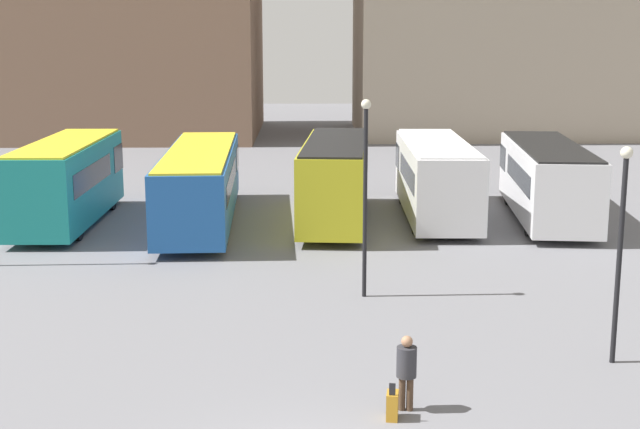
# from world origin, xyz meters

# --- Properties ---
(bus_0) EXTENTS (2.54, 9.29, 3.30)m
(bus_0) POSITION_xyz_m (-9.59, 21.02, 1.78)
(bus_0) COLOR #19847F
(bus_0) RESTS_ON ground_plane
(bus_1) EXTENTS (3.05, 12.34, 2.96)m
(bus_1) POSITION_xyz_m (-4.37, 21.10, 1.63)
(bus_1) COLOR #1E56A3
(bus_1) RESTS_ON ground_plane
(bus_2) EXTENTS (3.22, 9.81, 3.29)m
(bus_2) POSITION_xyz_m (1.02, 21.22, 1.78)
(bus_2) COLOR gold
(bus_2) RESTS_ON ground_plane
(bus_3) EXTENTS (2.79, 9.64, 3.15)m
(bus_3) POSITION_xyz_m (5.15, 21.93, 1.70)
(bus_3) COLOR silver
(bus_3) RESTS_ON ground_plane
(bus_4) EXTENTS (3.55, 10.16, 3.06)m
(bus_4) POSITION_xyz_m (9.60, 21.54, 1.66)
(bus_4) COLOR silver
(bus_4) RESTS_ON ground_plane
(traveler) EXTENTS (0.46, 0.46, 1.58)m
(traveler) POSITION_xyz_m (1.83, 3.01, 0.94)
(traveler) COLOR #4C3828
(traveler) RESTS_ON ground_plane
(suitcase) EXTENTS (0.28, 0.42, 0.80)m
(suitcase) POSITION_xyz_m (1.52, 2.60, 0.28)
(suitcase) COLOR #B27A1E
(suitcase) RESTS_ON ground_plane
(lamp_post_1) EXTENTS (0.28, 0.28, 5.69)m
(lamp_post_1) POSITION_xyz_m (1.50, 10.90, 3.35)
(lamp_post_1) COLOR black
(lamp_post_1) RESTS_ON ground_plane
(lamp_post_2) EXTENTS (0.28, 0.28, 5.04)m
(lamp_post_2) POSITION_xyz_m (6.92, 5.58, 3.01)
(lamp_post_2) COLOR black
(lamp_post_2) RESTS_ON ground_plane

